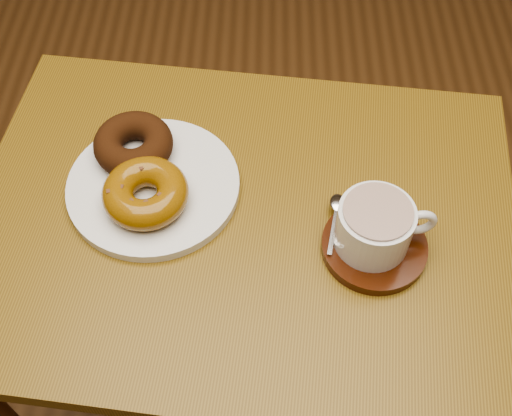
{
  "coord_description": "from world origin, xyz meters",
  "views": [
    {
      "loc": [
        0.3,
        -0.42,
        1.39
      ],
      "look_at": [
        0.29,
        0.07,
        0.71
      ],
      "focal_mm": 45.0,
      "sensor_mm": 36.0,
      "label": 1
    }
  ],
  "objects_px": {
    "saucer": "(374,247)",
    "coffee_cup": "(376,226)",
    "cafe_table": "(242,258)",
    "donut_plate": "(154,186)"
  },
  "relations": [
    {
      "from": "saucer",
      "to": "coffee_cup",
      "type": "height_order",
      "value": "coffee_cup"
    },
    {
      "from": "saucer",
      "to": "coffee_cup",
      "type": "distance_m",
      "value": 0.04
    },
    {
      "from": "saucer",
      "to": "cafe_table",
      "type": "bearing_deg",
      "value": 164.19
    },
    {
      "from": "saucer",
      "to": "coffee_cup",
      "type": "xyz_separation_m",
      "value": [
        -0.0,
        0.0,
        0.04
      ]
    },
    {
      "from": "donut_plate",
      "to": "saucer",
      "type": "distance_m",
      "value": 0.31
    },
    {
      "from": "donut_plate",
      "to": "coffee_cup",
      "type": "relative_size",
      "value": 1.87
    },
    {
      "from": "coffee_cup",
      "to": "cafe_table",
      "type": "bearing_deg",
      "value": 160.06
    },
    {
      "from": "cafe_table",
      "to": "donut_plate",
      "type": "relative_size",
      "value": 3.34
    },
    {
      "from": "cafe_table",
      "to": "donut_plate",
      "type": "distance_m",
      "value": 0.17
    },
    {
      "from": "saucer",
      "to": "coffee_cup",
      "type": "bearing_deg",
      "value": 127.56
    }
  ]
}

